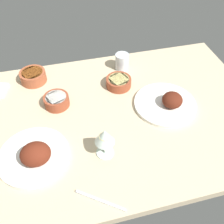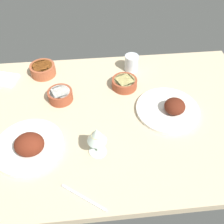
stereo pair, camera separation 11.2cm
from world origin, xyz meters
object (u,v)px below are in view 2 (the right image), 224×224
Objects in this scene: bowl_soup at (43,69)px; wine_glass at (97,136)px; water_tumbler at (131,63)px; fork_loose at (84,198)px; plate_center_main at (170,108)px; plate_far_side at (29,145)px; bowl_cream at (60,95)px; bowl_potatoes at (124,83)px.

wine_glass is at bearing 116.05° from bowl_soup.
fork_loose is at bearing 68.69° from water_tumbler.
wine_glass is (-25.49, 52.14, 6.80)cm from bowl_soup.
plate_center_main is 35.14cm from water_tumbler.
wine_glass reaches higher than plate_center_main.
water_tumbler reaches higher than fork_loose.
bowl_soup is at bearing -29.46° from plate_center_main.
bowl_soup is 73.54cm from fork_loose.
plate_far_side reaches higher than water_tumbler.
wine_glass is (-15.68, 31.72, 7.12)cm from bowl_cream.
wine_glass is at bearing 116.30° from bowl_cream.
bowl_cream is at bearing -111.45° from plate_far_side.
bowl_soup reaches higher than bowl_potatoes.
plate_far_side is at bearing 88.57° from bowl_soup.
plate_center_main is at bearing 150.54° from bowl_soup.
bowl_potatoes is 0.68× the size of fork_loose.
water_tumbler reaches higher than bowl_soup.
bowl_cream reaches higher than bowl_potatoes.
plate_center_main is at bearing 133.46° from bowl_potatoes.
fork_loose is (-20.59, 22.42, -2.51)cm from plate_far_side.
plate_center_main is 39.41cm from wine_glass.
plate_center_main is at bearing 165.20° from bowl_cream.
wine_glass is at bearing 172.17° from plate_far_side.
bowl_potatoes is 43.67cm from bowl_soup.
plate_center_main is at bearing -101.29° from fork_loose.
plate_far_side is 48.49cm from bowl_soup.
plate_center_main is 1.56× the size of fork_loose.
bowl_cream is 31.97cm from bowl_potatoes.
plate_center_main is 51.18cm from bowl_cream.
wine_glass is 55.89cm from water_tumbler.
bowl_cream reaches higher than fork_loose.
plate_far_side is 54.40cm from bowl_potatoes.
bowl_potatoes is 1.43× the size of water_tumbler.
bowl_cream is 1.33× the size of water_tumbler.
bowl_potatoes is at bearing 160.72° from bowl_soup.
bowl_potatoes is 14.85cm from water_tumbler.
fork_loose is at bearing 132.56° from plate_far_side.
wine_glass is (-26.70, 3.67, 7.01)cm from plate_far_side.
fork_loose is (39.90, 37.41, -1.58)cm from plate_center_main.
plate_far_side is at bearing -11.88° from fork_loose.
plate_center_main is 2.06× the size of wine_glass.
plate_center_main is 1.04× the size of plate_far_side.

